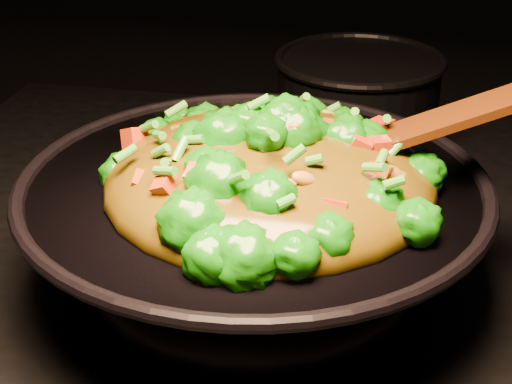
# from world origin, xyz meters

# --- Properties ---
(wok) EXTENTS (0.43, 0.43, 0.12)m
(wok) POSITION_xyz_m (-0.11, -0.06, 0.96)
(wok) COLOR black
(wok) RESTS_ON stovetop
(stir_fry) EXTENTS (0.32, 0.32, 0.10)m
(stir_fry) POSITION_xyz_m (-0.09, -0.07, 1.07)
(stir_fry) COLOR #167808
(stir_fry) RESTS_ON wok
(spatula) EXTENTS (0.28, 0.08, 0.12)m
(spatula) POSITION_xyz_m (0.02, -0.03, 1.07)
(spatula) COLOR #351505
(spatula) RESTS_ON wok
(back_pot) EXTENTS (0.26, 0.26, 0.12)m
(back_pot) POSITION_xyz_m (-0.05, 0.32, 0.96)
(back_pot) COLOR black
(back_pot) RESTS_ON stovetop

